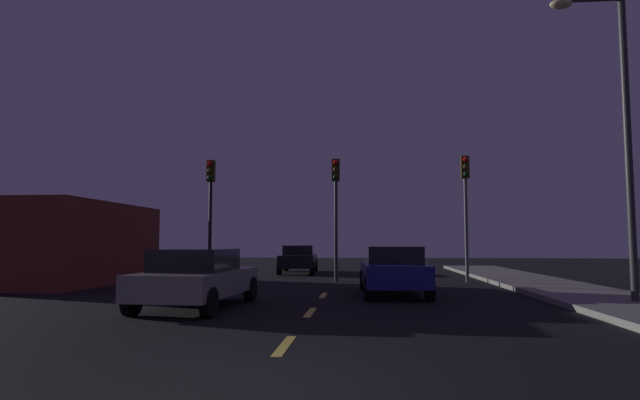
# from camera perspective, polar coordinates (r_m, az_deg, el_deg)

# --- Properties ---
(ground_plane) EXTENTS (80.00, 80.00, 0.00)m
(ground_plane) POSITION_cam_1_polar(r_m,az_deg,el_deg) (12.65, -0.79, -11.78)
(ground_plane) COLOR black
(lane_stripe_second) EXTENTS (0.16, 1.60, 0.01)m
(lane_stripe_second) POSITION_cam_1_polar(r_m,az_deg,el_deg) (8.34, -3.88, -15.52)
(lane_stripe_second) COLOR #EACC4C
(lane_stripe_second) RESTS_ON ground_plane
(lane_stripe_third) EXTENTS (0.16, 1.60, 0.01)m
(lane_stripe_third) POSITION_cam_1_polar(r_m,az_deg,el_deg) (12.06, -1.08, -12.12)
(lane_stripe_third) COLOR #EACC4C
(lane_stripe_third) RESTS_ON ground_plane
(lane_stripe_fourth) EXTENTS (0.16, 1.60, 0.01)m
(lane_stripe_fourth) POSITION_cam_1_polar(r_m,az_deg,el_deg) (15.82, 0.37, -10.32)
(lane_stripe_fourth) COLOR #EACC4C
(lane_stripe_fourth) RESTS_ON ground_plane
(traffic_signal_left) EXTENTS (0.32, 0.38, 4.99)m
(traffic_signal_left) POSITION_cam_1_polar(r_m,az_deg,el_deg) (22.23, -11.84, 0.44)
(traffic_signal_left) COLOR black
(traffic_signal_left) RESTS_ON ground_plane
(traffic_signal_center) EXTENTS (0.32, 0.38, 4.97)m
(traffic_signal_center) POSITION_cam_1_polar(r_m,az_deg,el_deg) (21.33, 1.74, 0.52)
(traffic_signal_center) COLOR #2D2D30
(traffic_signal_center) RESTS_ON ground_plane
(traffic_signal_right) EXTENTS (0.32, 0.38, 5.03)m
(traffic_signal_right) POSITION_cam_1_polar(r_m,az_deg,el_deg) (21.68, 15.57, 0.70)
(traffic_signal_right) COLOR #4C4C51
(traffic_signal_right) RESTS_ON ground_plane
(car_stopped_ahead) EXTENTS (2.04, 4.46, 1.45)m
(car_stopped_ahead) POSITION_cam_1_polar(r_m,az_deg,el_deg) (16.09, 7.95, -7.53)
(car_stopped_ahead) COLOR navy
(car_stopped_ahead) RESTS_ON ground_plane
(car_adjacent_lane) EXTENTS (2.16, 4.42, 1.42)m
(car_adjacent_lane) POSITION_cam_1_polar(r_m,az_deg,el_deg) (13.13, -13.19, -8.21)
(car_adjacent_lane) COLOR gray
(car_adjacent_lane) RESTS_ON ground_plane
(car_oncoming_far) EXTENTS (2.00, 4.55, 1.40)m
(car_oncoming_far) POSITION_cam_1_polar(r_m,az_deg,el_deg) (27.04, -2.35, -6.39)
(car_oncoming_far) COLOR black
(car_oncoming_far) RESTS_ON ground_plane
(street_lamp_right) EXTENTS (1.86, 0.36, 7.89)m
(street_lamp_right) POSITION_cam_1_polar(r_m,az_deg,el_deg) (15.22, 29.52, 7.81)
(street_lamp_right) COLOR #2D2D30
(street_lamp_right) RESTS_ON ground_plane
(storefront_left) EXTENTS (4.14, 7.51, 3.05)m
(storefront_left) POSITION_cam_1_polar(r_m,az_deg,el_deg) (22.29, -25.70, -4.28)
(storefront_left) COLOR maroon
(storefront_left) RESTS_ON ground_plane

